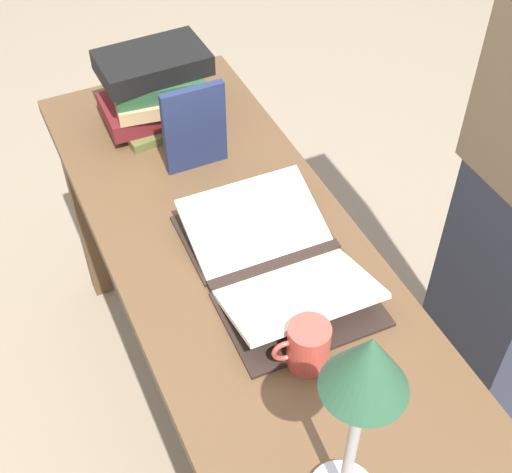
% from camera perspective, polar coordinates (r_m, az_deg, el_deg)
% --- Properties ---
extents(ground_plane, '(12.00, 12.00, 0.00)m').
position_cam_1_polar(ground_plane, '(2.21, -1.08, -14.78)').
color(ground_plane, gray).
extents(reading_desk, '(1.50, 0.56, 0.77)m').
position_cam_1_polar(reading_desk, '(1.67, -1.38, -3.79)').
color(reading_desk, brown).
rests_on(reading_desk, ground_plane).
extents(open_book, '(0.48, 0.33, 0.08)m').
position_cam_1_polar(open_book, '(1.53, 1.55, -2.02)').
color(open_book, black).
rests_on(open_book, reading_desk).
extents(book_stack_tall, '(0.23, 0.29, 0.20)m').
position_cam_1_polar(book_stack_tall, '(1.90, -7.99, 11.64)').
color(book_stack_tall, brown).
rests_on(book_stack_tall, reading_desk).
extents(book_standing_upright, '(0.02, 0.16, 0.22)m').
position_cam_1_polar(book_standing_upright, '(1.73, -4.93, 8.62)').
color(book_standing_upright, '#1E284C').
rests_on(book_standing_upright, reading_desk).
extents(reading_lamp, '(0.12, 0.12, 0.45)m').
position_cam_1_polar(reading_lamp, '(0.98, 8.60, -11.79)').
color(reading_lamp, '#ADADB2').
rests_on(reading_lamp, reading_desk).
extents(coffee_mug, '(0.08, 0.11, 0.10)m').
position_cam_1_polar(coffee_mug, '(1.36, 4.19, -8.69)').
color(coffee_mug, '#B74238').
rests_on(coffee_mug, reading_desk).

